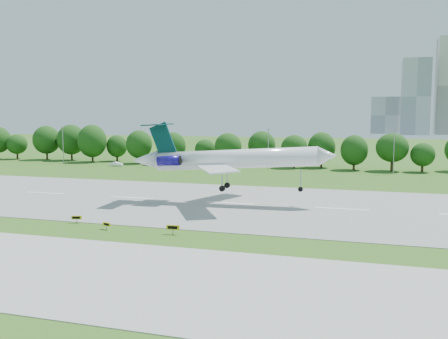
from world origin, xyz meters
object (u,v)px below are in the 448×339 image
airliner (225,159)px  service_vehicle_b (147,164)px  taxi_sign_left (77,218)px  service_vehicle_a (116,164)px

airliner → service_vehicle_b: bearing=122.4°
airliner → taxi_sign_left: airliner is taller
airliner → taxi_sign_left: bearing=-130.5°
service_vehicle_a → service_vehicle_b: 9.69m
taxi_sign_left → airliner: bearing=36.1°
airliner → service_vehicle_b: size_ratio=10.61×
service_vehicle_a → service_vehicle_b: service_vehicle_a is taller
airliner → taxi_sign_left: 28.96m
service_vehicle_b → airliner: bearing=-121.6°
taxi_sign_left → service_vehicle_b: 85.97m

